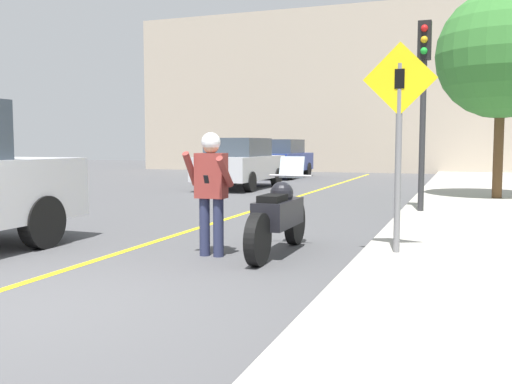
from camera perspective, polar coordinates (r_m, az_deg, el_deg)
The scene contains 10 objects.
ground_plane at distance 5.80m, azimuth -22.35°, elevation -10.45°, with size 80.00×80.00×0.00m, color #4C4C4F.
road_center_line at distance 11.13m, azimuth -3.44°, elevation -2.86°, with size 0.12×36.00×0.01m.
building_backdrop at distance 30.48m, azimuth 13.06°, elevation 10.02°, with size 28.00×1.20×8.62m.
motorcycle at distance 7.73m, azimuth 2.27°, elevation -2.45°, with size 0.62×2.27×1.31m.
person_biker at distance 7.54m, azimuth -4.53°, elevation 1.04°, with size 0.59×0.46×1.64m.
crossing_sign at distance 7.35m, azimuth 14.09°, elevation 6.32°, with size 0.91×0.08×2.62m.
traffic_light at distance 12.13m, azimuth 16.42°, elevation 10.67°, with size 0.26×0.30×3.81m.
street_tree at distance 15.73m, azimuth 23.36°, elevation 12.52°, with size 3.18×3.18×5.18m.
parked_car_silver at distance 19.05m, azimuth -1.61°, elevation 2.93°, with size 1.88×4.20×1.68m.
parked_car_blue at distance 25.03m, azimuth 2.54°, elevation 3.38°, with size 1.88×4.20×1.68m.
Camera 1 is at (3.82, -4.11, 1.50)m, focal length 40.00 mm.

